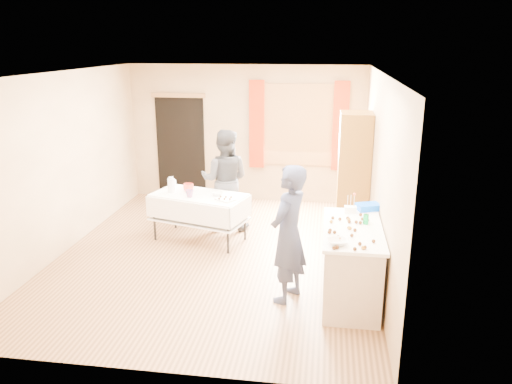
% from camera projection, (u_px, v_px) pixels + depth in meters
% --- Properties ---
extents(floor, '(4.50, 5.50, 0.02)m').
position_uv_depth(floor, '(216.00, 255.00, 7.34)').
color(floor, '#9E7047').
rests_on(floor, ground).
extents(ceiling, '(4.50, 5.50, 0.02)m').
position_uv_depth(ceiling, '(212.00, 72.00, 6.58)').
color(ceiling, white).
rests_on(ceiling, floor).
extents(wall_back, '(4.50, 0.02, 2.60)m').
position_uv_depth(wall_back, '(246.00, 134.00, 9.57)').
color(wall_back, tan).
rests_on(wall_back, floor).
extents(wall_front, '(4.50, 0.02, 2.60)m').
position_uv_depth(wall_front, '(143.00, 245.00, 4.34)').
color(wall_front, tan).
rests_on(wall_front, floor).
extents(wall_left, '(0.02, 5.50, 2.60)m').
position_uv_depth(wall_left, '(63.00, 163.00, 7.27)').
color(wall_left, tan).
rests_on(wall_left, floor).
extents(wall_right, '(0.02, 5.50, 2.60)m').
position_uv_depth(wall_right, '(380.00, 174.00, 6.65)').
color(wall_right, tan).
rests_on(wall_right, floor).
extents(window_frame, '(1.32, 0.06, 1.52)m').
position_uv_depth(window_frame, '(298.00, 125.00, 9.34)').
color(window_frame, olive).
rests_on(window_frame, wall_back).
extents(window_pane, '(1.20, 0.02, 1.40)m').
position_uv_depth(window_pane, '(298.00, 125.00, 9.33)').
color(window_pane, white).
rests_on(window_pane, wall_back).
extents(curtain_left, '(0.28, 0.06, 1.65)m').
position_uv_depth(curtain_left, '(257.00, 125.00, 9.40)').
color(curtain_left, '#B1290A').
rests_on(curtain_left, wall_back).
extents(curtain_right, '(0.28, 0.06, 1.65)m').
position_uv_depth(curtain_right, '(340.00, 126.00, 9.19)').
color(curtain_right, '#B1290A').
rests_on(curtain_right, wall_back).
extents(doorway, '(0.95, 0.04, 2.00)m').
position_uv_depth(doorway, '(181.00, 148.00, 9.81)').
color(doorway, black).
rests_on(doorway, floor).
extents(door_lintel, '(1.05, 0.06, 0.08)m').
position_uv_depth(door_lintel, '(178.00, 95.00, 9.49)').
color(door_lintel, olive).
rests_on(door_lintel, wall_back).
extents(cabinet, '(0.50, 0.60, 1.95)m').
position_uv_depth(cabinet, '(354.00, 173.00, 8.00)').
color(cabinet, brown).
rests_on(cabinet, floor).
extents(counter, '(0.69, 1.45, 0.91)m').
position_uv_depth(counter, '(351.00, 264.00, 5.96)').
color(counter, '#BFAF9F').
rests_on(counter, floor).
extents(party_table, '(1.60, 1.11, 0.75)m').
position_uv_depth(party_table, '(199.00, 213.00, 7.74)').
color(party_table, black).
rests_on(party_table, floor).
extents(chair, '(0.40, 0.40, 0.92)m').
position_uv_depth(chair, '(225.00, 202.00, 8.86)').
color(chair, black).
rests_on(chair, floor).
extents(girl, '(0.89, 0.83, 1.67)m').
position_uv_depth(girl, '(288.00, 234.00, 5.83)').
color(girl, '#262C4A').
rests_on(girl, floor).
extents(woman, '(0.81, 0.63, 1.66)m').
position_uv_depth(woman, '(225.00, 180.00, 8.15)').
color(woman, black).
rests_on(woman, floor).
extents(soda_can, '(0.08, 0.08, 0.12)m').
position_uv_depth(soda_can, '(366.00, 219.00, 5.94)').
color(soda_can, '#058E35').
rests_on(soda_can, counter).
extents(mixing_bowl, '(0.30, 0.30, 0.05)m').
position_uv_depth(mixing_bowl, '(337.00, 242.00, 5.35)').
color(mixing_bowl, white).
rests_on(mixing_bowl, counter).
extents(foam_block, '(0.15, 0.10, 0.08)m').
position_uv_depth(foam_block, '(350.00, 209.00, 6.34)').
color(foam_block, white).
rests_on(foam_block, counter).
extents(blue_basket, '(0.35, 0.30, 0.08)m').
position_uv_depth(blue_basket, '(368.00, 207.00, 6.45)').
color(blue_basket, '#0858F7').
rests_on(blue_basket, counter).
extents(pitcher, '(0.13, 0.13, 0.22)m').
position_uv_depth(pitcher, '(171.00, 185.00, 7.73)').
color(pitcher, silver).
rests_on(pitcher, party_table).
extents(cup_red, '(0.17, 0.17, 0.13)m').
position_uv_depth(cup_red, '(188.00, 188.00, 7.77)').
color(cup_red, '#E84229').
rests_on(cup_red, party_table).
extents(cup_rainbow, '(0.19, 0.19, 0.11)m').
position_uv_depth(cup_rainbow, '(190.00, 193.00, 7.51)').
color(cup_rainbow, red).
rests_on(cup_rainbow, party_table).
extents(small_bowl, '(0.32, 0.32, 0.05)m').
position_uv_depth(small_bowl, '(218.00, 194.00, 7.60)').
color(small_bowl, white).
rests_on(small_bowl, party_table).
extents(pastry_tray, '(0.34, 0.32, 0.02)m').
position_uv_depth(pastry_tray, '(225.00, 199.00, 7.38)').
color(pastry_tray, white).
rests_on(pastry_tray, party_table).
extents(bottle, '(0.15, 0.15, 0.17)m').
position_uv_depth(bottle, '(173.00, 181.00, 8.04)').
color(bottle, white).
rests_on(bottle, party_table).
extents(cake_balls, '(0.52, 1.15, 0.04)m').
position_uv_depth(cake_balls, '(349.00, 231.00, 5.69)').
color(cake_balls, '#3F2314').
rests_on(cake_balls, counter).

